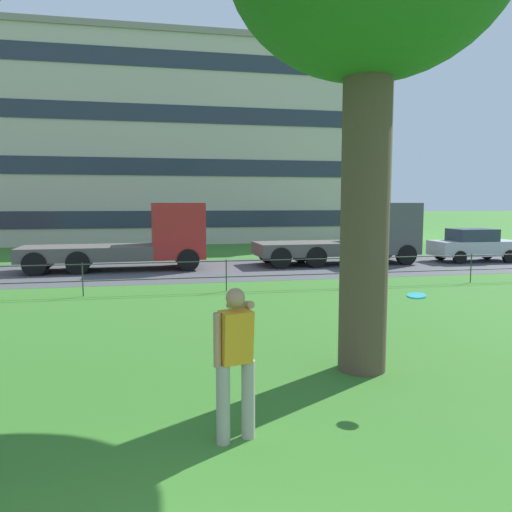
# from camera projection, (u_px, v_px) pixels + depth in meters

# --- Properties ---
(street_strip) EXTENTS (80.00, 6.87, 0.01)m
(street_strip) POSITION_uv_depth(u_px,v_px,m) (156.00, 271.00, 20.24)
(street_strip) COLOR #4C4C51
(street_strip) RESTS_ON ground
(park_fence) EXTENTS (38.48, 0.04, 1.00)m
(park_fence) POSITION_uv_depth(u_px,v_px,m) (156.00, 272.00, 15.13)
(park_fence) COLOR #333833
(park_fence) RESTS_ON ground
(person_thrower) EXTENTS (0.50, 0.84, 1.80)m
(person_thrower) POSITION_uv_depth(u_px,v_px,m) (235.00, 359.00, 5.73)
(person_thrower) COLOR gray
(person_thrower) RESTS_ON ground
(frisbee) EXTENTS (0.38, 0.38, 0.06)m
(frisbee) POSITION_uv_depth(u_px,v_px,m) (416.00, 296.00, 7.13)
(frisbee) COLOR #2DB2C6
(flatbed_truck_center) EXTENTS (7.37, 2.62, 2.75)m
(flatbed_truck_center) POSITION_uv_depth(u_px,v_px,m) (142.00, 240.00, 20.72)
(flatbed_truck_center) COLOR #B22323
(flatbed_truck_center) RESTS_ON ground
(flatbed_truck_left) EXTENTS (7.35, 2.56, 2.75)m
(flatbed_truck_left) POSITION_uv_depth(u_px,v_px,m) (359.00, 237.00, 22.72)
(flatbed_truck_left) COLOR #4C4C51
(flatbed_truck_left) RESTS_ON ground
(car_silver_far_left) EXTENTS (4.05, 1.90, 1.54)m
(car_silver_far_left) POSITION_uv_depth(u_px,v_px,m) (474.00, 245.00, 23.48)
(car_silver_far_left) COLOR #B7BABF
(car_silver_far_left) RESTS_ON ground
(apartment_building_background) EXTENTS (40.18, 14.98, 13.89)m
(apartment_building_background) POSITION_uv_depth(u_px,v_px,m) (108.00, 148.00, 38.35)
(apartment_building_background) COLOR beige
(apartment_building_background) RESTS_ON ground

